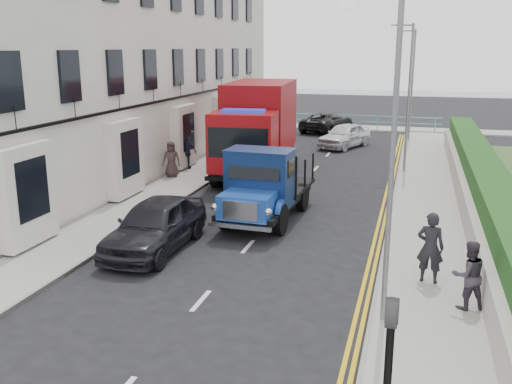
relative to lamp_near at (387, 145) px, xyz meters
name	(u,v)px	position (x,y,z in m)	size (l,w,h in m)	color
ground	(227,271)	(-4.18, 2.00, -4.00)	(120.00, 120.00, 0.00)	black
pavement_west	(181,183)	(-9.38, 11.00, -3.94)	(2.40, 38.00, 0.12)	gray
pavement_east	(426,200)	(1.12, 11.00, -3.94)	(2.60, 38.00, 0.12)	gray
promenade	(351,128)	(-4.18, 31.00, -3.94)	(30.00, 2.50, 0.12)	gray
sea_plane	(379,95)	(-4.18, 62.00, -4.00)	(120.00, 120.00, 0.00)	slate
terrace_west	(129,22)	(-13.65, 15.00, 3.17)	(6.31, 30.20, 14.25)	silver
garden_east	(479,182)	(3.03, 11.00, -3.10)	(1.45, 28.00, 1.75)	#B2AD9E
seafront_railing	(350,122)	(-4.18, 30.20, -3.42)	(13.00, 0.08, 1.11)	#59B2A5
lamp_near	(387,145)	(0.00, 0.00, 0.00)	(1.23, 0.18, 7.00)	slate
lamp_mid	(407,90)	(0.00, 16.00, 0.00)	(1.23, 0.18, 7.00)	slate
lamp_far	(410,79)	(0.00, 26.00, 0.00)	(1.23, 0.18, 7.00)	slate
traffic_signal	(388,377)	(0.42, -5.50, -1.92)	(0.16, 0.20, 3.10)	black
bedford_lorry	(261,190)	(-4.40, 6.36, -2.80)	(2.43, 5.60, 2.60)	black
red_lorry	(257,126)	(-6.78, 14.36, -1.71)	(3.50, 8.43, 4.30)	black
parked_car_front	(155,225)	(-6.78, 3.00, -3.21)	(1.85, 4.60, 1.57)	black
parked_car_mid	(255,158)	(-6.78, 14.00, -3.22)	(1.65, 4.73, 1.56)	#597DBF
parked_car_rear	(246,152)	(-7.78, 15.80, -3.29)	(1.99, 4.90, 1.42)	#A3A2A7
seafront_car_left	(327,122)	(-5.65, 29.00, -3.30)	(2.32, 5.04, 1.40)	black
seafront_car_right	(345,135)	(-3.60, 22.65, -3.26)	(1.73, 4.30, 1.46)	silver
pedestrian_east_near	(430,247)	(1.10, 2.42, -2.95)	(0.67, 0.44, 1.85)	black
pedestrian_east_far	(469,275)	(1.92, 1.08, -3.07)	(0.79, 0.61, 1.62)	#37313C
pedestrian_west_near	(187,152)	(-10.18, 13.67, -3.03)	(0.99, 0.41, 1.69)	#1B1A2F
pedestrian_west_far	(171,159)	(-10.18, 11.85, -3.05)	(0.80, 0.52, 1.65)	#3C2C2B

